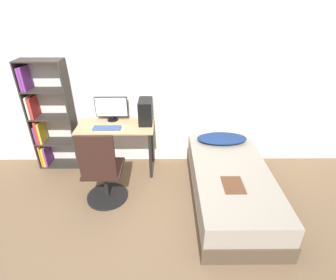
{
  "coord_description": "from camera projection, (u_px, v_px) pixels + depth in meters",
  "views": [
    {
      "loc": [
        0.45,
        -2.3,
        2.41
      ],
      "look_at": [
        0.47,
        0.69,
        0.75
      ],
      "focal_mm": 28.0,
      "sensor_mm": 36.0,
      "label": 1
    }
  ],
  "objects": [
    {
      "name": "bookshelf",
      "position": [
        45.0,
        120.0,
        3.88
      ],
      "size": [
        0.62,
        0.28,
        1.66
      ],
      "color": "#2D2823",
      "rests_on": "ground_plane"
    },
    {
      "name": "wall_back",
      "position": [
        135.0,
        86.0,
        3.81
      ],
      "size": [
        8.0,
        0.05,
        2.5
      ],
      "color": "silver",
      "rests_on": "ground_plane"
    },
    {
      "name": "monitor",
      "position": [
        111.0,
        108.0,
        3.84
      ],
      "size": [
        0.48,
        0.16,
        0.37
      ],
      "color": "black",
      "rests_on": "desk"
    },
    {
      "name": "keyboard",
      "position": [
        107.0,
        128.0,
        3.68
      ],
      "size": [
        0.39,
        0.14,
        0.02
      ],
      "color": "#33477A",
      "rests_on": "desk"
    },
    {
      "name": "office_chair",
      "position": [
        103.0,
        176.0,
        3.31
      ],
      "size": [
        0.55,
        0.55,
        1.06
      ],
      "color": "black",
      "rests_on": "ground_plane"
    },
    {
      "name": "magazine",
      "position": [
        233.0,
        185.0,
        3.04
      ],
      "size": [
        0.24,
        0.32,
        0.01
      ],
      "color": "#56331E",
      "rests_on": "bed"
    },
    {
      "name": "pc_tower",
      "position": [
        146.0,
        112.0,
        3.77
      ],
      "size": [
        0.19,
        0.33,
        0.35
      ],
      "color": "black",
      "rests_on": "desk"
    },
    {
      "name": "ground_plane",
      "position": [
        130.0,
        222.0,
        3.17
      ],
      "size": [
        14.0,
        14.0,
        0.0
      ],
      "primitive_type": "plane",
      "color": "brown"
    },
    {
      "name": "pillow",
      "position": [
        222.0,
        138.0,
        3.92
      ],
      "size": [
        0.74,
        0.36,
        0.11
      ],
      "color": "navy",
      "rests_on": "bed"
    },
    {
      "name": "mouse",
      "position": [
        124.0,
        128.0,
        3.68
      ],
      "size": [
        0.06,
        0.09,
        0.02
      ],
      "color": "silver",
      "rests_on": "desk"
    },
    {
      "name": "desk",
      "position": [
        116.0,
        133.0,
        3.84
      ],
      "size": [
        1.1,
        0.55,
        0.76
      ],
      "color": "tan",
      "rests_on": "ground_plane"
    },
    {
      "name": "bed",
      "position": [
        230.0,
        185.0,
        3.42
      ],
      "size": [
        0.98,
        1.98,
        0.47
      ],
      "color": "#4C3D2D",
      "rests_on": "ground_plane"
    }
  ]
}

